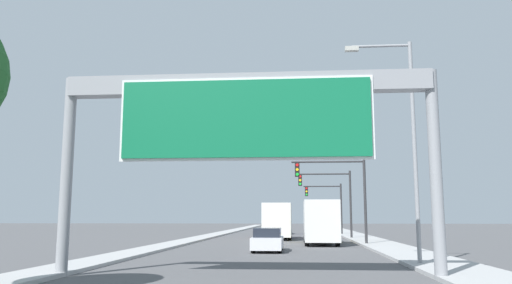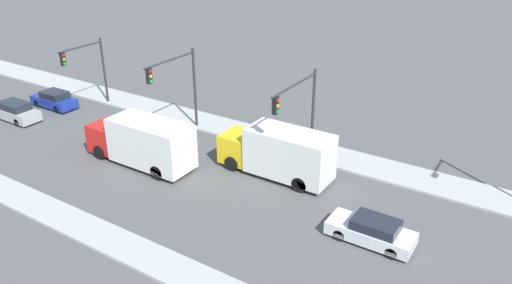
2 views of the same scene
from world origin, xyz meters
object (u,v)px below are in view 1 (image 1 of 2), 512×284
Objects in this scene: truck_box_secondary at (278,221)px; street_lamp_right at (406,131)px; sign_gantry at (245,114)px; car_mid_center at (312,228)px; traffic_light_mid_block at (333,192)px; car_near_center at (268,240)px; truck_box_primary at (320,222)px; traffic_light_far_intersection at (328,200)px; traffic_light_near_intersection at (341,185)px; car_far_right at (282,228)px.

truck_box_secondary is 0.81× the size of street_lamp_right.
sign_gantry reaches higher than car_mid_center.
traffic_light_mid_block is 0.65× the size of street_lamp_right.
truck_box_primary reaches higher than car_near_center.
car_mid_center is 22.36m from truck_box_primary.
car_near_center is 27.63m from traffic_light_far_intersection.
traffic_light_far_intersection is (0.23, 10.00, -0.42)m from traffic_light_mid_block.
truck_box_secondary is 1.38× the size of traffic_light_far_intersection.
sign_gantry is 3.13× the size of car_mid_center.
sign_gantry reaches higher than traffic_light_near_intersection.
truck_box_primary reaches higher than car_mid_center.
traffic_light_near_intersection is 10.00m from traffic_light_mid_block.
car_mid_center is 30.10m from car_near_center.
traffic_light_far_intersection reaches higher than car_mid_center.
car_near_center is 0.71× the size of traffic_light_mid_block.
traffic_light_mid_block is 10.01m from traffic_light_far_intersection.
truck_box_secondary is at bearing -115.95° from traffic_light_far_intersection.
truck_box_primary is 0.95× the size of truck_box_secondary.
street_lamp_right is at bearing -79.42° from truck_box_primary.
car_far_right reaches higher than car_near_center.
car_mid_center is at bearing 90.00° from truck_box_primary.
truck_box_primary is 1.18× the size of traffic_light_near_intersection.
sign_gantry is 30.60m from traffic_light_mid_block.
truck_box_secondary is at bearing 90.00° from sign_gantry.
traffic_light_far_intersection is at bearing -58.36° from car_mid_center.
sign_gantry is 14.12m from car_near_center.
car_near_center is 11.87m from street_lamp_right.
car_mid_center is 0.96× the size of car_near_center.
street_lamp_right reaches higher than car_far_right.
traffic_light_mid_block is 25.53m from street_lamp_right.
traffic_light_mid_block is at bearing 80.38° from sign_gantry.
street_lamp_right is (1.17, -35.46, 1.83)m from traffic_light_far_intersection.
traffic_light_far_intersection is (5.34, 10.97, 2.26)m from truck_box_secondary.
truck_box_secondary is 1.24× the size of traffic_light_near_intersection.
traffic_light_mid_block reaches higher than car_near_center.
truck_box_secondary is (0.00, 15.95, 0.99)m from car_near_center.
sign_gantry is at bearing -97.57° from traffic_light_far_intersection.
truck_box_primary is (3.50, 20.78, -3.98)m from sign_gantry.
traffic_light_far_intersection is at bearing 82.43° from sign_gantry.
sign_gantry is 1.77× the size of truck_box_primary.
street_lamp_right reaches higher than truck_box_secondary.
truck_box_secondary is at bearing -169.27° from traffic_light_mid_block.
traffic_light_far_intersection is 0.59× the size of street_lamp_right.
truck_box_secondary reaches higher than car_mid_center.
traffic_light_mid_block reaches higher than traffic_light_far_intersection.
car_near_center is at bearing -96.68° from car_mid_center.
traffic_light_mid_block is (1.61, 9.36, 2.68)m from truck_box_primary.
sign_gantry is at bearing -99.62° from traffic_light_mid_block.
truck_box_primary is (3.50, 7.56, 0.98)m from car_near_center.
car_mid_center is (3.50, 43.12, -4.92)m from sign_gantry.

